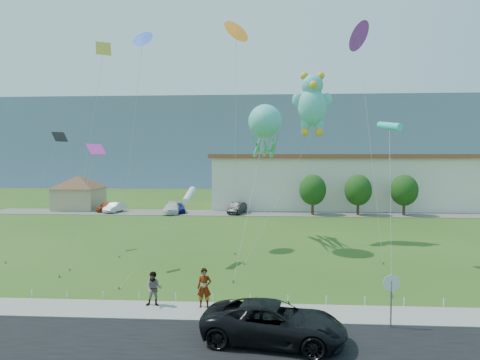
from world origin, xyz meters
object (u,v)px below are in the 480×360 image
at_px(warehouse, 410,181).
at_px(stop_sign, 391,288).
at_px(pedestrian_left, 204,288).
at_px(pedestrian_right, 154,289).
at_px(parked_car_red, 106,207).
at_px(teddy_bear_kite, 312,102).
at_px(parked_car_silver, 115,207).
at_px(suv, 274,322).
at_px(parked_car_white, 172,208).
at_px(parked_car_black, 237,208).
at_px(octopus_kite, 265,130).
at_px(parked_car_blue, 179,208).
at_px(pavilion, 79,189).

xyz_separation_m(warehouse, stop_sign, (-16.50, -48.21, -2.26)).
bearing_deg(pedestrian_left, pedestrian_right, 177.14).
bearing_deg(parked_car_red, teddy_bear_kite, -33.23).
bearing_deg(stop_sign, parked_car_silver, 124.66).
xyz_separation_m(suv, parked_car_white, (-13.31, 40.26, -0.09)).
height_order(suv, parked_car_red, suv).
relative_size(warehouse, stop_sign, 24.40).
relative_size(parked_car_black, octopus_kite, 0.29).
xyz_separation_m(warehouse, parked_car_white, (-35.13, -9.83, -3.33)).
xyz_separation_m(warehouse, parked_car_silver, (-43.45, -9.22, -3.38)).
bearing_deg(parked_car_blue, parked_car_red, 160.35).
bearing_deg(parked_car_white, parked_car_blue, 43.35).
bearing_deg(pedestrian_right, parked_car_white, 96.97).
bearing_deg(parked_car_white, parked_car_silver, 170.67).
xyz_separation_m(parked_car_red, parked_car_white, (9.88, -1.52, 0.07)).
relative_size(pedestrian_left, teddy_bear_kite, 0.13).
height_order(warehouse, parked_car_blue, warehouse).
distance_m(pavilion, pedestrian_right, 45.92).
bearing_deg(pedestrian_left, parked_car_blue, 101.55).
bearing_deg(pedestrian_left, suv, -49.91).
relative_size(stop_sign, octopus_kite, 0.16).
bearing_deg(parked_car_blue, pedestrian_right, -96.03).
bearing_deg(parked_car_black, stop_sign, -64.29).
bearing_deg(stop_sign, suv, -160.49).
distance_m(parked_car_white, parked_car_blue, 1.10).
bearing_deg(parked_car_white, pedestrian_left, -80.07).
bearing_deg(parked_car_blue, warehouse, -1.21).
height_order(stop_sign, octopus_kite, octopus_kite).
bearing_deg(pedestrian_right, parked_car_black, 83.08).
bearing_deg(teddy_bear_kite, parked_car_white, 133.75).
xyz_separation_m(pedestrian_left, parked_car_white, (-9.82, 36.42, -0.30)).
bearing_deg(warehouse, parked_car_white, -164.36).
bearing_deg(octopus_kite, stop_sign, -71.35).
height_order(parked_car_white, parked_car_blue, parked_car_white).
distance_m(pedestrian_left, pedestrian_right, 2.63).
bearing_deg(stop_sign, pedestrian_right, 170.14).
bearing_deg(octopus_kite, suv, -88.56).
xyz_separation_m(stop_sign, parked_car_black, (-9.70, 38.69, -1.05)).
bearing_deg(parked_car_blue, teddy_bear_kite, -64.66).
relative_size(parked_car_red, parked_car_blue, 0.97).
relative_size(parked_car_red, teddy_bear_kite, 0.25).
distance_m(suv, parked_car_red, 47.79).
distance_m(warehouse, pedestrian_right, 54.10).
bearing_deg(teddy_bear_kite, parked_car_silver, 143.99).
relative_size(suv, pedestrian_left, 2.98).
xyz_separation_m(pavilion, stop_sign, (33.50, -42.21, -1.15)).
xyz_separation_m(parked_car_red, parked_car_blue, (10.61, -0.70, 0.02)).
height_order(pedestrian_left, parked_car_white, pedestrian_left).
distance_m(pavilion, parked_car_black, 24.16).
distance_m(suv, octopus_kite, 21.17).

